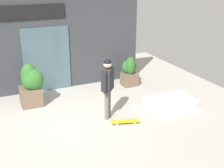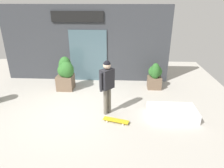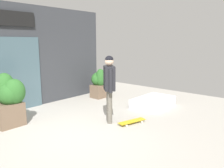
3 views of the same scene
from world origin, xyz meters
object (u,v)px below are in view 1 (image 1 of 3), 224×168
skateboarder (108,82)px  planter_box_right (31,84)px  planter_box_left (130,71)px  skateboard (125,121)px

skateboarder → planter_box_right: 2.59m
skateboarder → planter_box_left: (1.80, 2.11, -0.54)m
skateboarder → planter_box_right: (-1.83, 1.79, -0.38)m
planter_box_right → skateboard: bearing=-47.4°
planter_box_right → skateboarder: bearing=-44.4°
skateboarder → skateboard: size_ratio=2.18×
skateboarder → skateboard: 1.20m
skateboard → planter_box_left: 3.07m
planter_box_left → planter_box_right: (-3.63, -0.31, 0.15)m
planter_box_left → planter_box_right: size_ratio=0.82×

